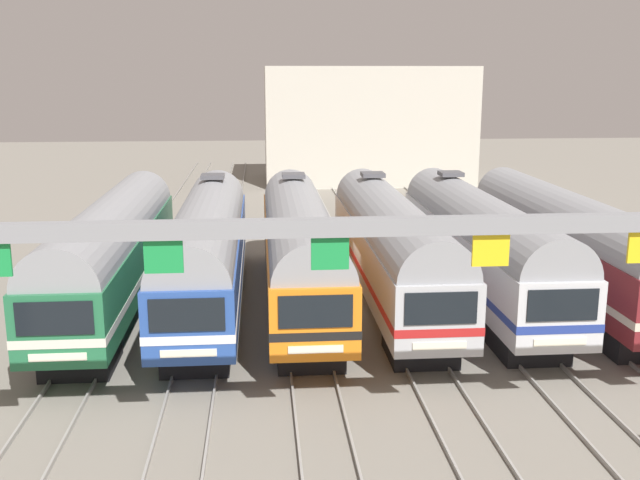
{
  "coord_description": "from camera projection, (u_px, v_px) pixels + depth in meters",
  "views": [
    {
      "loc": [
        -3.55,
        -30.23,
        9.77
      ],
      "look_at": [
        -0.76,
        3.66,
        2.03
      ],
      "focal_mm": 41.24,
      "sensor_mm": 36.0,
      "label": 1
    }
  ],
  "objects": [
    {
      "name": "commuter_train_orange",
      "position": [
        299.0,
        245.0,
        31.08
      ],
      "size": [
        2.88,
        18.06,
        5.05
      ],
      "color": "orange",
      "rests_on": "ground"
    },
    {
      "name": "commuter_train_maroon",
      "position": [
        566.0,
        240.0,
        32.01
      ],
      "size": [
        2.88,
        18.06,
        4.77
      ],
      "color": "maroon",
      "rests_on": "ground"
    },
    {
      "name": "commuter_train_silver",
      "position": [
        479.0,
        241.0,
        31.7
      ],
      "size": [
        2.88,
        18.06,
        5.05
      ],
      "color": "silver",
      "rests_on": "ground"
    },
    {
      "name": "track_bed",
      "position": [
        315.0,
        224.0,
        48.34
      ],
      "size": [
        20.89,
        70.0,
        0.15
      ],
      "color": "gray",
      "rests_on": "ground"
    },
    {
      "name": "commuter_train_stainless",
      "position": [
        390.0,
        243.0,
        31.39
      ],
      "size": [
        2.88,
        18.06,
        5.05
      ],
      "color": "#B2B5BA",
      "rests_on": "ground"
    },
    {
      "name": "catenary_gantry",
      "position": [
        411.0,
        264.0,
        17.53
      ],
      "size": [
        24.62,
        0.44,
        6.97
      ],
      "color": "gray",
      "rests_on": "ground"
    },
    {
      "name": "maintenance_building",
      "position": [
        366.0,
        124.0,
        67.33
      ],
      "size": [
        18.47,
        10.0,
        10.36
      ],
      "primitive_type": "cube",
      "color": "beige",
      "rests_on": "ground"
    },
    {
      "name": "commuter_train_blue",
      "position": [
        207.0,
        246.0,
        30.77
      ],
      "size": [
        2.88,
        18.06,
        5.05
      ],
      "color": "#284C9E",
      "rests_on": "ground"
    },
    {
      "name": "ground_plane",
      "position": [
        344.0,
        304.0,
        31.83
      ],
      "size": [
        160.0,
        160.0,
        0.0
      ],
      "primitive_type": "plane",
      "color": "gray"
    },
    {
      "name": "commuter_train_green",
      "position": [
        113.0,
        248.0,
        30.46
      ],
      "size": [
        2.88,
        18.06,
        4.77
      ],
      "color": "#236B42",
      "rests_on": "ground"
    }
  ]
}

